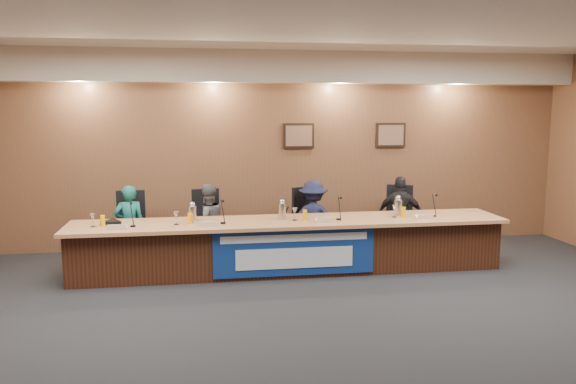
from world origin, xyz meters
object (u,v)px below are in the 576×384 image
Objects in this scene: office_chair_c at (312,226)px; panelist_d at (400,216)px; speakerphone at (112,222)px; carafe_left at (192,214)px; office_chair_b at (208,230)px; office_chair_a at (131,232)px; banner at (295,252)px; panelist_c at (313,220)px; office_chair_d at (398,223)px; carafe_right at (398,208)px; panelist_a at (130,226)px; carafe_mid at (282,211)px; panelist_b at (208,223)px; dais_body at (290,247)px.

panelist_d is at bearing -28.09° from office_chair_c.
carafe_left is at bearing -2.24° from speakerphone.
office_chair_b is 0.85m from carafe_left.
speakerphone reaches higher than office_chair_a.
banner is 1.82× the size of panelist_c.
carafe_left reaches higher than banner.
carafe_right reaches higher than office_chair_d.
panelist_d reaches higher than office_chair_b.
panelist_c is 3.78× the size of speakerphone.
speakerphone is at bearing 169.35° from office_chair_c.
panelist_a reaches higher than carafe_mid.
panelist_a reaches higher than office_chair_a.
carafe_mid reaches higher than carafe_left.
panelist_b reaches higher than carafe_mid.
banner is 2.17m from panelist_d.
panelist_a is 5.16× the size of carafe_mid.
carafe_mid is at bearing 0.72° from carafe_left.
carafe_left is (-1.82, -0.73, 0.38)m from office_chair_c.
panelist_d reaches higher than banner.
office_chair_a is (-2.28, 0.75, 0.13)m from dais_body.
speakerphone is at bearing 26.29° from panelist_d.
carafe_left is 1.25m from carafe_mid.
office_chair_c is 1.41m from office_chair_d.
banner is at bearing 48.09° from panelist_d.
banner is at bearing -76.72° from carafe_mid.
office_chair_c is 1.40m from carafe_right.
office_chair_b is at bearing 145.41° from carafe_mid.
panelist_c is 1.42m from office_chair_d.
speakerphone is (-1.29, -0.69, 0.30)m from office_chair_b.
dais_body is 4.80× the size of panelist_d.
dais_body is at bearing 62.35° from panelist_c.
panelist_d is 2.61× the size of office_chair_a.
panelist_d is 2.61× the size of office_chair_b.
carafe_right is (-0.27, -0.62, 0.24)m from panelist_d.
dais_body is 2.00m from panelist_d.
banner is 0.67m from carafe_mid.
panelist_c is 0.97× the size of panelist_d.
banner is 1.58m from panelist_b.
carafe_right reaches higher than carafe_mid.
office_chair_c is at bearing 14.42° from panelist_d.
dais_body is 12.50× the size of office_chair_a.
carafe_mid is 0.73× the size of speakerphone.
panelist_c is 2.52× the size of office_chair_b.
carafe_mid is 0.99× the size of carafe_right.
panelist_c is 2.97m from speakerphone.
panelist_a is at bearing 8.00° from panelist_c.
dais_body is 25.45× the size of carafe_right.
panelist_b is 2.83m from carafe_right.
carafe_left is 2.96m from carafe_right.
carafe_right is 4.04m from speakerphone.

